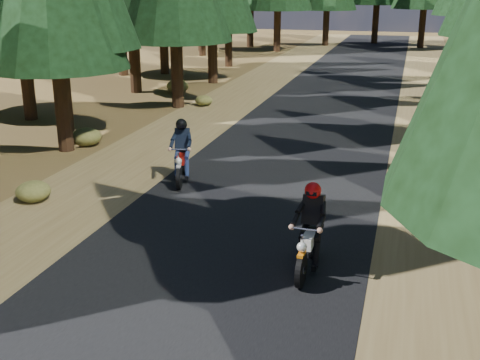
% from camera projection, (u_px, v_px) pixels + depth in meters
% --- Properties ---
extents(ground, '(120.00, 120.00, 0.00)m').
position_uv_depth(ground, '(220.00, 253.00, 12.26)').
color(ground, '#4E3A1B').
rests_on(ground, ground).
extents(road, '(6.00, 100.00, 0.01)m').
position_uv_depth(road, '(274.00, 179.00, 16.82)').
color(road, black).
rests_on(road, ground).
extents(shoulder_l, '(3.20, 100.00, 0.01)m').
position_uv_depth(shoulder_l, '(124.00, 166.00, 18.01)').
color(shoulder_l, brown).
rests_on(shoulder_l, ground).
extents(shoulder_r, '(3.20, 100.00, 0.01)m').
position_uv_depth(shoulder_r, '(446.00, 195.00, 15.63)').
color(shoulder_r, brown).
rests_on(shoulder_r, ground).
extents(understory_shrubs, '(15.47, 33.21, 0.66)m').
position_uv_depth(understory_shrubs, '(288.00, 153.00, 18.41)').
color(understory_shrubs, '#474C1E').
rests_on(understory_shrubs, ground).
extents(rider_lead, '(0.67, 1.97, 1.74)m').
position_uv_depth(rider_lead, '(309.00, 244.00, 11.29)').
color(rider_lead, silver).
rests_on(rider_lead, road).
extents(rider_follow, '(1.04, 2.03, 1.74)m').
position_uv_depth(rider_follow, '(182.00, 162.00, 16.45)').
color(rider_follow, maroon).
rests_on(rider_follow, road).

